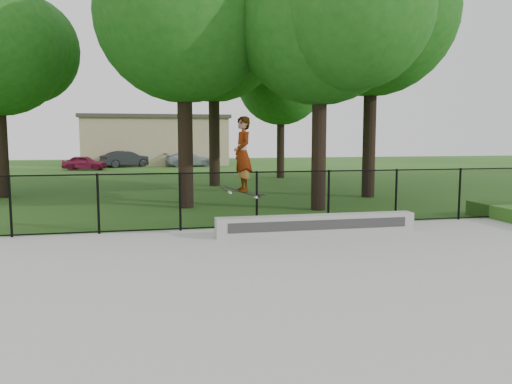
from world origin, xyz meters
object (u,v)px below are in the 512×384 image
Objects in this scene: grind_ledge at (317,225)px; car_a at (85,163)px; car_b at (126,159)px; car_c at (190,159)px; skater_airborne at (243,155)px.

car_a is (-8.56, 27.08, 0.23)m from grind_ledge.
car_b is 0.97× the size of car_c.
car_b reaches higher than grind_ledge.
skater_airborne is at bearing 168.98° from car_c.
car_a is at bearing 107.54° from grind_ledge.
grind_ledge is at bearing 165.66° from car_b.
car_a is 8.43m from car_c.
car_c is at bearing 91.15° from grind_ledge.
skater_airborne is (6.65, -27.34, 1.49)m from car_a.
car_b is 5.11m from car_c.
car_a is 0.86× the size of car_b.
car_c is (-0.60, 29.87, 0.29)m from grind_ledge.
car_a is 28.17m from skater_airborne.
grind_ledge is 1.39× the size of car_b.
car_a is at bearing 103.67° from skater_airborne.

